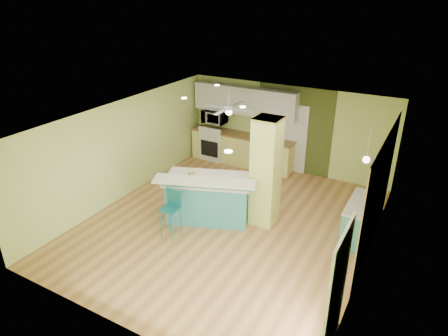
{
  "coord_description": "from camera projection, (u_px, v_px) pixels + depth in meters",
  "views": [
    {
      "loc": [
        3.72,
        -6.86,
        4.97
      ],
      "look_at": [
        -0.35,
        0.4,
        1.17
      ],
      "focal_mm": 32.0,
      "sensor_mm": 36.0,
      "label": 1
    }
  ],
  "objects": [
    {
      "name": "side_counter",
      "position": [
        360.0,
        220.0,
        8.49
      ],
      "size": [
        0.57,
        1.33,
        0.86
      ],
      "color": "teal",
      "rests_on": "floor"
    },
    {
      "name": "upper_cabinets",
      "position": [
        245.0,
        101.0,
        11.57
      ],
      "size": [
        3.2,
        0.34,
        0.8
      ],
      "primitive_type": "cube",
      "color": "silver",
      "rests_on": "wall_back"
    },
    {
      "name": "wall_left",
      "position": [
        124.0,
        149.0,
        9.98
      ],
      "size": [
        0.01,
        7.0,
        2.5
      ],
      "primitive_type": "cube",
      "color": "#CDE379",
      "rests_on": "floor"
    },
    {
      "name": "microwave",
      "position": [
        214.0,
        117.0,
        12.14
      ],
      "size": [
        0.7,
        0.48,
        0.39
      ],
      "primitive_type": "imported",
      "color": "silver",
      "rests_on": "wall_back"
    },
    {
      "name": "column",
      "position": [
        266.0,
        172.0,
        8.75
      ],
      "size": [
        0.55,
        0.55,
        2.5
      ],
      "primitive_type": "cube",
      "color": "#C7CF60",
      "rests_on": "floor"
    },
    {
      "name": "ceiling",
      "position": [
        229.0,
        119.0,
        8.12
      ],
      "size": [
        6.0,
        7.0,
        0.01
      ],
      "primitive_type": "cube",
      "color": "white",
      "rests_on": "wall_back"
    },
    {
      "name": "olive_accent",
      "position": [
        294.0,
        130.0,
        11.32
      ],
      "size": [
        2.2,
        0.02,
        2.5
      ],
      "primitive_type": "cube",
      "color": "#465321",
      "rests_on": "floor"
    },
    {
      "name": "interior_door",
      "position": [
        293.0,
        139.0,
        11.4
      ],
      "size": [
        0.82,
        0.05,
        2.0
      ],
      "primitive_type": "cube",
      "color": "white",
      "rests_on": "floor"
    },
    {
      "name": "french_door",
      "position": [
        336.0,
        294.0,
        5.58
      ],
      "size": [
        0.04,
        1.08,
        2.1
      ],
      "primitive_type": "cube",
      "color": "silver",
      "rests_on": "floor"
    },
    {
      "name": "wall_front",
      "position": [
        115.0,
        264.0,
        5.86
      ],
      "size": [
        6.0,
        0.01,
        2.5
      ],
      "primitive_type": "cube",
      "color": "#CDE379",
      "rests_on": "floor"
    },
    {
      "name": "peninsula",
      "position": [
        208.0,
        197.0,
        9.17
      ],
      "size": [
        2.36,
        1.83,
        1.18
      ],
      "rotation": [
        0.0,
        0.0,
        0.36
      ],
      "color": "teal",
      "rests_on": "floor"
    },
    {
      "name": "wall_right",
      "position": [
        373.0,
        209.0,
        7.31
      ],
      "size": [
        0.01,
        7.0,
        2.5
      ],
      "primitive_type": "cube",
      "color": "#CDE379",
      "rests_on": "floor"
    },
    {
      "name": "wood_panel",
      "position": [
        378.0,
        195.0,
        7.79
      ],
      "size": [
        0.02,
        3.4,
        2.5
      ],
      "primitive_type": "cube",
      "color": "#9B7E58",
      "rests_on": "floor"
    },
    {
      "name": "wall_decor",
      "position": [
        381.0,
        177.0,
        7.83
      ],
      "size": [
        0.03,
        0.9,
        0.7
      ],
      "primitive_type": "cube",
      "color": "brown",
      "rests_on": "wood_panel"
    },
    {
      "name": "fruit_bowl",
      "position": [
        265.0,
        139.0,
        11.49
      ],
      "size": [
        0.31,
        0.31,
        0.07
      ],
      "primitive_type": "imported",
      "rotation": [
        0.0,
        0.0,
        0.1
      ],
      "color": "#3C2718",
      "rests_on": "kitchen_run"
    },
    {
      "name": "bar_stool",
      "position": [
        172.0,
        206.0,
        8.44
      ],
      "size": [
        0.37,
        0.37,
        1.09
      ],
      "rotation": [
        0.0,
        0.0,
        -0.02
      ],
      "color": "#1C7781",
      "rests_on": "floor"
    },
    {
      "name": "wall_back",
      "position": [
        287.0,
        129.0,
        11.42
      ],
      "size": [
        6.0,
        0.01,
        2.5
      ],
      "primitive_type": "cube",
      "color": "#CDE379",
      "rests_on": "floor"
    },
    {
      "name": "canister",
      "position": [
        191.0,
        174.0,
        8.99
      ],
      "size": [
        0.16,
        0.16,
        0.18
      ],
      "primitive_type": "cylinder",
      "color": "gold",
      "rests_on": "peninsula"
    },
    {
      "name": "floor",
      "position": [
        229.0,
        224.0,
        9.16
      ],
      "size": [
        6.0,
        7.0,
        0.01
      ],
      "primitive_type": "cube",
      "color": "#A46C39",
      "rests_on": "ground"
    },
    {
      "name": "stove",
      "position": [
        215.0,
        144.0,
        12.5
      ],
      "size": [
        0.76,
        0.66,
        1.08
      ],
      "color": "white",
      "rests_on": "floor"
    },
    {
      "name": "pendant_lamp",
      "position": [
        366.0,
        159.0,
        7.8
      ],
      "size": [
        0.14,
        0.14,
        0.69
      ],
      "color": "white",
      "rests_on": "ceiling"
    },
    {
      "name": "kitchen_run",
      "position": [
        242.0,
        149.0,
        12.08
      ],
      "size": [
        3.25,
        0.63,
        0.94
      ],
      "color": "#EFED7D",
      "rests_on": "floor"
    },
    {
      "name": "ceiling_fan",
      "position": [
        229.0,
        108.0,
        10.38
      ],
      "size": [
        1.41,
        1.41,
        0.61
      ],
      "color": "silver",
      "rests_on": "ceiling"
    }
  ]
}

